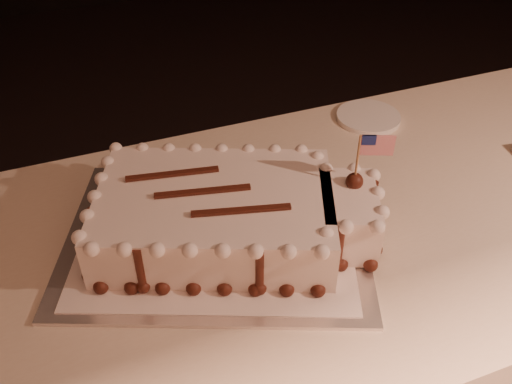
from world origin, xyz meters
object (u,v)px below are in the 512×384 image
object	(u,v)px
banquet_table	(348,326)
cake_board	(217,237)
side_plate	(368,117)
sheet_cake	(232,215)

from	to	relation	value
banquet_table	cake_board	xyz separation A→B (m)	(-0.31, 0.03, 0.38)
side_plate	cake_board	bearing A→B (deg)	-150.49
banquet_table	sheet_cake	xyz separation A→B (m)	(-0.28, 0.02, 0.44)
banquet_table	side_plate	distance (m)	0.52
banquet_table	side_plate	xyz separation A→B (m)	(0.18, 0.30, 0.38)
sheet_cake	side_plate	world-z (taller)	sheet_cake
side_plate	banquet_table	bearing A→B (deg)	-120.14
cake_board	side_plate	distance (m)	0.56
banquet_table	side_plate	world-z (taller)	side_plate
banquet_table	sheet_cake	distance (m)	0.52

